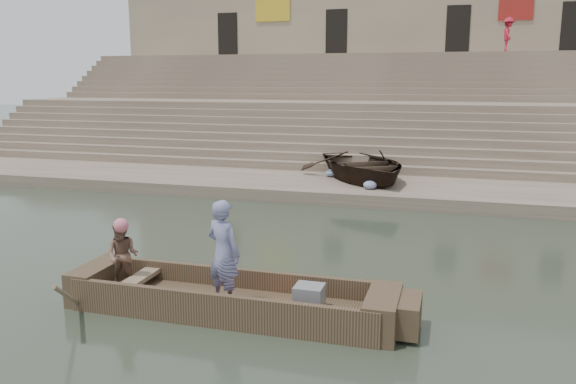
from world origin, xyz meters
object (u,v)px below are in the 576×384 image
at_px(standing_man, 224,253).
at_px(rowing_man, 123,256).
at_px(television, 308,297).
at_px(pedestrian, 508,35).
at_px(beached_rowboat, 363,165).
at_px(main_rowboat, 230,306).

bearing_deg(standing_man, rowing_man, 15.95).
relative_size(standing_man, television, 3.84).
height_order(standing_man, pedestrian, pedestrian).
xyz_separation_m(television, pedestrian, (4.52, 24.06, 5.65)).
bearing_deg(beached_rowboat, television, -115.71).
xyz_separation_m(rowing_man, beached_rowboat, (2.48, 11.17, 0.09)).
xyz_separation_m(beached_rowboat, pedestrian, (5.41, 12.90, 5.15)).
height_order(main_rowboat, standing_man, standing_man).
relative_size(main_rowboat, television, 10.87).
bearing_deg(rowing_man, television, -10.24).
height_order(television, pedestrian, pedestrian).
relative_size(main_rowboat, pedestrian, 2.88).
bearing_deg(television, beached_rowboat, 94.52).
bearing_deg(television, standing_man, -171.95).
height_order(main_rowboat, beached_rowboat, beached_rowboat).
xyz_separation_m(main_rowboat, rowing_man, (-2.00, -0.01, 0.71)).
height_order(standing_man, beached_rowboat, standing_man).
height_order(rowing_man, television, rowing_man).
bearing_deg(main_rowboat, standing_man, -94.51).
distance_m(television, pedestrian, 25.12).
xyz_separation_m(main_rowboat, standing_man, (-0.02, -0.19, 0.99)).
distance_m(standing_man, pedestrian, 25.45).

